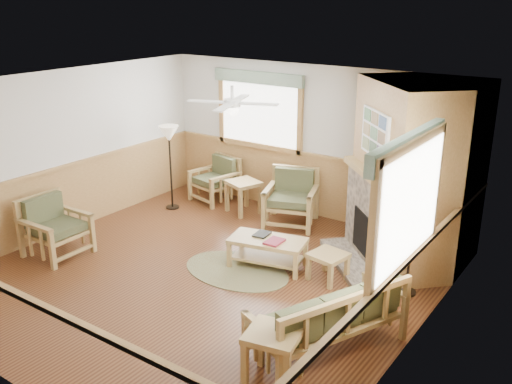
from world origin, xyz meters
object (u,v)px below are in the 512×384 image
Objects in this scene: footstool at (328,267)px; armchair_back_left at (215,179)px; coffee_table at (268,253)px; end_table_chairs at (243,197)px; end_table_sofa at (273,357)px; armchair_left at (56,227)px; armchair_back_right at (291,199)px; floor_lamp_left at (171,168)px; floor_lamp_right at (412,235)px; sofa at (327,316)px.

armchair_back_left is at bearing 153.84° from footstool.
end_table_chairs is at bearing 122.11° from coffee_table.
end_table_sofa is 1.30× the size of footstool.
end_table_chairs is at bearing 150.20° from footstool.
armchair_left is at bearing 171.40° from end_table_sofa.
end_table_chairs is at bearing 161.07° from armchair_back_right.
coffee_table is 2.67m from end_table_sofa.
floor_lamp_right reaches higher than floor_lamp_left.
armchair_back_right is at bearing 0.57° from end_table_chairs.
coffee_table is (0.58, -1.59, -0.25)m from armchair_back_right.
coffee_table reaches higher than footstool.
armchair_left is 4.47m from end_table_sofa.
footstool is (0.93, 0.14, -0.02)m from coffee_table.
armchair_back_right is at bearing 136.06° from footstool.
armchair_left is 1.51× the size of end_table_sofa.
floor_lamp_left is (-0.39, -0.79, 0.37)m from armchair_back_left.
armchair_back_left is 3.76m from footstool.
armchair_back_left is at bearing 154.39° from armchair_back_right.
footstool is at bearing -67.53° from armchair_left.
armchair_back_left is 1.40× the size of end_table_sofa.
end_table_chairs and end_table_sofa have the same top height.
armchair_left is (-0.44, -3.31, 0.03)m from armchair_back_left.
sofa is 2.98× the size of end_table_sofa.
armchair_back_right is 1.57× the size of end_table_sofa.
footstool is at bearing -4.51° from coffee_table.
armchair_left reaches higher than armchair_back_left.
armchair_left is 4.16m from footstool.
end_table_sofa is (2.12, -3.78, -0.17)m from armchair_back_right.
armchair_back_right is 0.56× the size of floor_lamp_right.
end_table_chairs is 1.00× the size of end_table_sofa.
floor_lamp_right reaches higher than armchair_left.
coffee_table is 0.94m from footstool.
sofa is at bearing -99.33° from floor_lamp_right.
armchair_left is at bearing -158.39° from floor_lamp_right.
floor_lamp_left reaches higher than coffee_table.
sofa is 1.89× the size of armchair_back_right.
armchair_left is at bearing -84.91° from armchair_back_left.
end_table_sofa is 2.41m from footstool.
armchair_back_right is at bearing 14.82° from floor_lamp_left.
floor_lamp_right is at bearing 14.34° from footstool.
sofa is at bearing -88.70° from armchair_left.
floor_lamp_left reaches higher than armchair_left.
armchair_back_left reaches higher than footstool.
floor_lamp_right reaches higher than armchair_back_right.
floor_lamp_right is at bearing -166.08° from sofa.
end_table_chairs is (-1.01, -0.01, -0.17)m from armchair_back_right.
armchair_back_left is 0.77× the size of coffee_table.
coffee_table is at bearing -89.40° from armchair_back_right.
footstool is (-0.61, 2.32, -0.10)m from end_table_sofa.
footstool is at bearing -13.50° from armchair_back_left.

